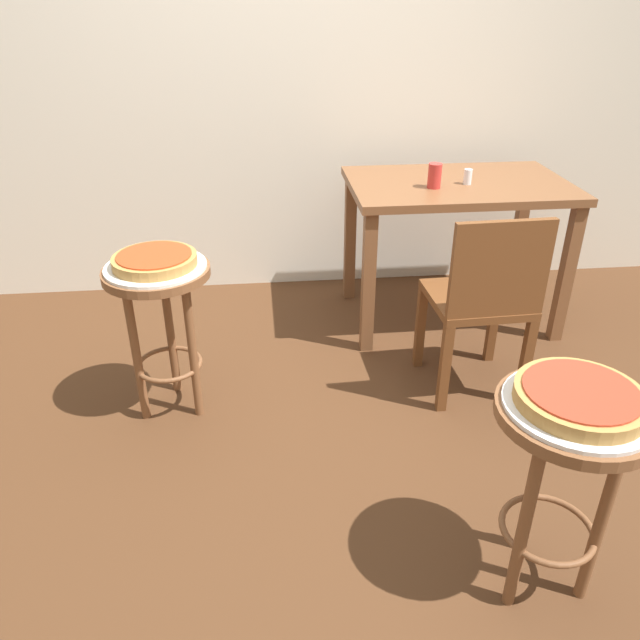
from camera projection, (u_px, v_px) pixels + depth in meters
name	position (u px, v px, depth m)	size (l,w,h in m)	color
ground_plane	(319.00, 452.00, 2.43)	(6.00, 6.00, 0.00)	#4C2D19
back_wall	(286.00, 13.00, 3.15)	(6.00, 0.10, 3.00)	silver
stool_foreground	(565.00, 456.00, 1.67)	(0.42, 0.42, 0.66)	brown
serving_plate_foreground	(578.00, 406.00, 1.59)	(0.39, 0.39, 0.01)	silver
pizza_foreground	(580.00, 397.00, 1.58)	(0.33, 0.33, 0.05)	#B78442
stool_middle	(161.00, 305.00, 2.46)	(0.42, 0.42, 0.66)	brown
serving_plate_middle	(156.00, 267.00, 2.38)	(0.39, 0.39, 0.01)	white
pizza_middle	(155.00, 260.00, 2.37)	(0.32, 0.32, 0.05)	#B78442
dining_table	(457.00, 204.00, 3.13)	(1.09, 0.70, 0.76)	brown
cup_near_edge	(435.00, 176.00, 2.95)	(0.07, 0.07, 0.12)	red
condiment_shaker	(468.00, 177.00, 3.01)	(0.04, 0.04, 0.07)	white
wooden_chair	(483.00, 299.00, 2.58)	(0.42, 0.42, 0.85)	brown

